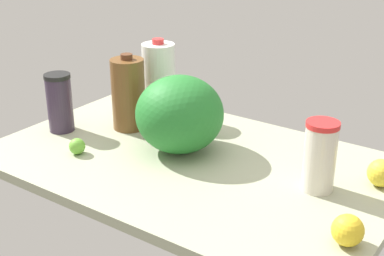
{
  "coord_description": "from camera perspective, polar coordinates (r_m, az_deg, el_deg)",
  "views": [
    {
      "loc": [
        82.8,
        -118.62,
        73.93
      ],
      "look_at": [
        0.0,
        0.0,
        13.0
      ],
      "focal_mm": 50.0,
      "sensor_mm": 36.0,
      "label": 1
    }
  ],
  "objects": [
    {
      "name": "lime_far_back",
      "position": [
        1.67,
        -12.16,
        -1.92
      ],
      "size": [
        5.0,
        5.0,
        5.0
      ],
      "primitive_type": "sphere",
      "color": "#68B237",
      "rests_on": "countertop"
    },
    {
      "name": "countertop",
      "position": [
        1.62,
        0.0,
        -3.76
      ],
      "size": [
        120.0,
        76.0,
        3.0
      ],
      "primitive_type": "cube",
      "color": "#A3A889",
      "rests_on": "ground"
    },
    {
      "name": "chocolate_milk_jug",
      "position": [
        1.8,
        -6.81,
        3.64
      ],
      "size": [
        11.21,
        11.21,
        25.81
      ],
      "color": "brown",
      "rests_on": "countertop"
    },
    {
      "name": "lemon_by_jug",
      "position": [
        1.26,
        16.27,
        -10.42
      ],
      "size": [
        7.39,
        7.39,
        7.39
      ],
      "primitive_type": "sphere",
      "color": "yellow",
      "rests_on": "countertop"
    },
    {
      "name": "lemon_loose",
      "position": [
        1.53,
        19.55,
        -4.53
      ],
      "size": [
        7.62,
        7.62,
        7.62
      ],
      "primitive_type": "sphere",
      "color": "yellow",
      "rests_on": "countertop"
    },
    {
      "name": "watermelon",
      "position": [
        1.62,
        -1.33,
        1.48
      ],
      "size": [
        26.98,
        26.98,
        23.74
      ],
      "primitive_type": "ellipsoid",
      "color": "#23762C",
      "rests_on": "countertop"
    },
    {
      "name": "milk_jug",
      "position": [
        1.9,
        -3.55,
        5.11
      ],
      "size": [
        11.59,
        11.59,
        28.12
      ],
      "color": "white",
      "rests_on": "countertop"
    },
    {
      "name": "shaker_bottle",
      "position": [
        1.83,
        -13.94,
        2.66
      ],
      "size": [
        8.67,
        8.67,
        19.73
      ],
      "color": "#38293F",
      "rests_on": "countertop"
    },
    {
      "name": "tumbler_cup",
      "position": [
        1.44,
        13.48,
        -2.94
      ],
      "size": [
        8.8,
        8.8,
        19.5
      ],
      "color": "beige",
      "rests_on": "countertop"
    }
  ]
}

